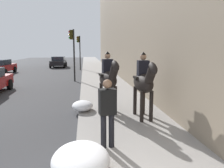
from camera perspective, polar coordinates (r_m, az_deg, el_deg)
name	(u,v)px	position (r m, az deg, el deg)	size (l,w,h in m)	color
mounted_horse_near	(108,79)	(8.40, -0.93, 1.38)	(2.15, 0.79, 2.31)	black
mounted_horse_far	(144,82)	(7.68, 8.15, 0.51)	(2.15, 0.61, 2.31)	black
pedestrian_greeting	(107,109)	(5.40, -1.18, -6.44)	(0.31, 0.43, 1.70)	black
car_near_lane	(1,67)	(24.72, -26.64, 4.02)	(4.34, 2.08, 1.44)	maroon
car_far_lane	(58,62)	(30.93, -13.55, 5.58)	(3.84, 2.04, 1.44)	black
traffic_light_near_curb	(73,47)	(17.34, -10.02, 9.33)	(0.20, 0.44, 3.95)	black
traffic_light_far_curb	(79,47)	(26.53, -8.41, 9.28)	(0.20, 0.44, 3.96)	black
snow_pile_near	(81,160)	(4.66, -8.00, -18.69)	(1.49, 1.15, 0.52)	white
snow_pile_far	(83,106)	(8.90, -7.56, -5.52)	(1.06, 0.82, 0.37)	white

